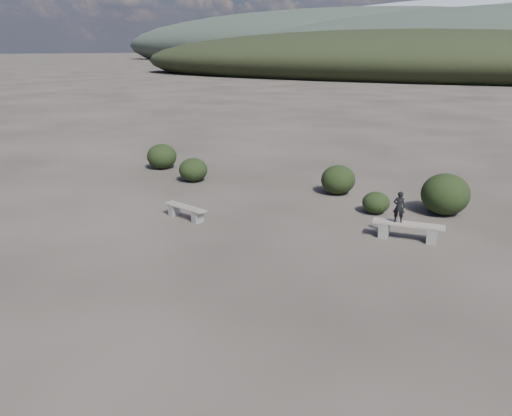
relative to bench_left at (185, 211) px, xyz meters
The scene contains 9 objects.
ground 5.55m from the bench_left, 52.43° to the right, with size 1200.00×1200.00×0.00m, color #302A25.
bench_left is the anchor object (origin of this frame).
bench_right 6.64m from the bench_left, 15.16° to the left, with size 1.96×0.73×0.48m.
seated_person 6.38m from the bench_left, 15.40° to the left, with size 0.32×0.21×0.88m, color black.
shrub_a 4.67m from the bench_left, 124.63° to the left, with size 1.14×1.14×0.93m, color black.
shrub_b 5.91m from the bench_left, 59.56° to the left, with size 1.24×1.24×1.06m, color black.
shrub_c 6.07m from the bench_left, 36.15° to the left, with size 0.87×0.87×0.70m, color black.
shrub_d 8.23m from the bench_left, 34.14° to the left, with size 1.51×1.51×1.32m, color black.
shrub_f 7.17m from the bench_left, 136.71° to the left, with size 1.29×1.29×1.09m, color black.
Camera 1 is at (6.05, -7.11, 5.03)m, focal length 35.00 mm.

